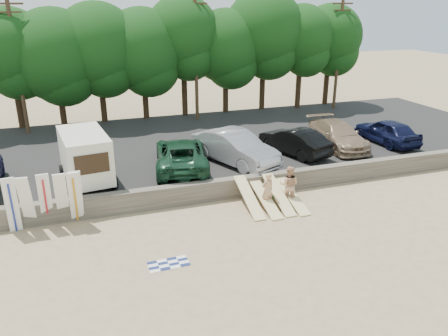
{
  "coord_description": "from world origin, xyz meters",
  "views": [
    {
      "loc": [
        -6.51,
        -15.63,
        9.05
      ],
      "look_at": [
        -0.22,
        3.0,
        1.59
      ],
      "focal_mm": 35.0,
      "sensor_mm": 36.0,
      "label": 1
    }
  ],
  "objects_px": {
    "car_3": "(294,141)",
    "car_1": "(181,154)",
    "cooler": "(274,194)",
    "box_trailer": "(85,155)",
    "car_2": "(235,148)",
    "car_4": "(337,135)",
    "beachgoer_a": "(267,190)",
    "car_5": "(387,131)",
    "beachgoer_b": "(289,185)"
  },
  "relations": [
    {
      "from": "car_1",
      "to": "cooler",
      "type": "distance_m",
      "value": 5.46
    },
    {
      "from": "car_4",
      "to": "cooler",
      "type": "relative_size",
      "value": 13.86
    },
    {
      "from": "car_1",
      "to": "beachgoer_a",
      "type": "relative_size",
      "value": 3.32
    },
    {
      "from": "car_5",
      "to": "cooler",
      "type": "height_order",
      "value": "car_5"
    },
    {
      "from": "car_3",
      "to": "car_1",
      "type": "bearing_deg",
      "value": -15.95
    },
    {
      "from": "car_3",
      "to": "car_5",
      "type": "relative_size",
      "value": 1.02
    },
    {
      "from": "car_4",
      "to": "car_5",
      "type": "xyz_separation_m",
      "value": [
        3.37,
        -0.33,
        0.02
      ]
    },
    {
      "from": "box_trailer",
      "to": "car_4",
      "type": "height_order",
      "value": "box_trailer"
    },
    {
      "from": "car_5",
      "to": "car_4",
      "type": "bearing_deg",
      "value": -9.76
    },
    {
      "from": "car_4",
      "to": "cooler",
      "type": "distance_m",
      "value": 7.55
    },
    {
      "from": "cooler",
      "to": "beachgoer_a",
      "type": "bearing_deg",
      "value": -120.31
    },
    {
      "from": "car_1",
      "to": "car_2",
      "type": "relative_size",
      "value": 1.04
    },
    {
      "from": "car_5",
      "to": "beachgoer_a",
      "type": "height_order",
      "value": "car_5"
    },
    {
      "from": "car_5",
      "to": "beachgoer_a",
      "type": "bearing_deg",
      "value": 20.65
    },
    {
      "from": "box_trailer",
      "to": "cooler",
      "type": "bearing_deg",
      "value": -26.94
    },
    {
      "from": "box_trailer",
      "to": "car_1",
      "type": "height_order",
      "value": "box_trailer"
    },
    {
      "from": "car_2",
      "to": "car_3",
      "type": "distance_m",
      "value": 3.85
    },
    {
      "from": "car_5",
      "to": "cooler",
      "type": "bearing_deg",
      "value": 17.97
    },
    {
      "from": "car_1",
      "to": "car_3",
      "type": "relative_size",
      "value": 1.22
    },
    {
      "from": "box_trailer",
      "to": "car_4",
      "type": "xyz_separation_m",
      "value": [
        14.82,
        1.07,
        -0.66
      ]
    },
    {
      "from": "beachgoer_b",
      "to": "cooler",
      "type": "height_order",
      "value": "beachgoer_b"
    },
    {
      "from": "car_1",
      "to": "car_4",
      "type": "distance_m",
      "value": 9.97
    },
    {
      "from": "car_2",
      "to": "cooler",
      "type": "xyz_separation_m",
      "value": [
        0.82,
        -3.46,
        -1.44
      ]
    },
    {
      "from": "car_4",
      "to": "car_5",
      "type": "height_order",
      "value": "car_5"
    },
    {
      "from": "box_trailer",
      "to": "car_3",
      "type": "distance_m",
      "value": 11.74
    },
    {
      "from": "car_3",
      "to": "cooler",
      "type": "xyz_separation_m",
      "value": [
        -3.0,
        -3.89,
        -1.31
      ]
    },
    {
      "from": "car_5",
      "to": "car_1",
      "type": "bearing_deg",
      "value": -3.27
    },
    {
      "from": "box_trailer",
      "to": "beachgoer_a",
      "type": "bearing_deg",
      "value": -34.18
    },
    {
      "from": "box_trailer",
      "to": "beachgoer_b",
      "type": "bearing_deg",
      "value": -30.89
    },
    {
      "from": "car_4",
      "to": "beachgoer_b",
      "type": "height_order",
      "value": "car_4"
    },
    {
      "from": "car_4",
      "to": "car_5",
      "type": "distance_m",
      "value": 3.39
    },
    {
      "from": "car_4",
      "to": "beachgoer_a",
      "type": "bearing_deg",
      "value": -140.03
    },
    {
      "from": "car_2",
      "to": "car_1",
      "type": "bearing_deg",
      "value": 153.15
    },
    {
      "from": "car_1",
      "to": "car_2",
      "type": "height_order",
      "value": "car_2"
    },
    {
      "from": "cooler",
      "to": "beachgoer_b",
      "type": "bearing_deg",
      "value": -56.65
    },
    {
      "from": "box_trailer",
      "to": "beachgoer_b",
      "type": "height_order",
      "value": "box_trailer"
    },
    {
      "from": "beachgoer_a",
      "to": "car_3",
      "type": "bearing_deg",
      "value": -138.29
    },
    {
      "from": "car_2",
      "to": "box_trailer",
      "type": "bearing_deg",
      "value": 159.29
    },
    {
      "from": "car_5",
      "to": "car_3",
      "type": "bearing_deg",
      "value": -4.34
    },
    {
      "from": "cooler",
      "to": "box_trailer",
      "type": "bearing_deg",
      "value": 171.51
    },
    {
      "from": "car_4",
      "to": "beachgoer_a",
      "type": "height_order",
      "value": "car_4"
    },
    {
      "from": "car_5",
      "to": "beachgoer_b",
      "type": "height_order",
      "value": "car_5"
    },
    {
      "from": "car_1",
      "to": "cooler",
      "type": "height_order",
      "value": "car_1"
    },
    {
      "from": "car_2",
      "to": "beachgoer_a",
      "type": "xyz_separation_m",
      "value": [
        0.02,
        -4.36,
        -0.74
      ]
    },
    {
      "from": "car_3",
      "to": "car_4",
      "type": "xyz_separation_m",
      "value": [
        3.13,
        0.31,
        -0.01
      ]
    },
    {
      "from": "car_1",
      "to": "car_5",
      "type": "relative_size",
      "value": 1.24
    },
    {
      "from": "car_1",
      "to": "car_3",
      "type": "distance_m",
      "value": 6.83
    },
    {
      "from": "box_trailer",
      "to": "car_2",
      "type": "xyz_separation_m",
      "value": [
        7.87,
        0.33,
        -0.53
      ]
    },
    {
      "from": "car_1",
      "to": "car_4",
      "type": "height_order",
      "value": "car_1"
    },
    {
      "from": "car_3",
      "to": "car_5",
      "type": "bearing_deg",
      "value": 161.96
    }
  ]
}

